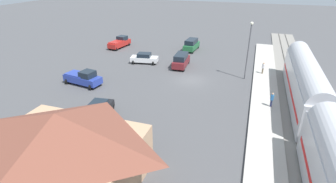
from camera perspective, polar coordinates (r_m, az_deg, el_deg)
name	(u,v)px	position (r m, az deg, el deg)	size (l,w,h in m)	color
ground_plane	(191,80)	(37.33, 5.12, 2.46)	(200.00, 200.00, 0.00)	#4C4C4F
railway_track	(298,93)	(37.02, 26.65, -0.34)	(4.80, 70.00, 0.30)	gray
platform	(265,89)	(36.53, 20.53, 0.59)	(3.20, 46.00, 0.30)	#B7B2A8
passenger_train	(321,123)	(25.13, 30.64, -6.04)	(2.93, 38.13, 4.98)	silver
station_building	(62,149)	(20.01, -22.37, -11.53)	(11.29, 8.84, 5.91)	tan
pedestrian_on_platform	(263,67)	(41.06, 20.21, 5.04)	(0.36, 0.36, 1.71)	brown
pedestrian_waiting_far	(272,99)	(31.33, 21.90, -1.48)	(0.36, 0.36, 1.71)	#23284C
pickup_blue	(83,78)	(37.24, -18.19, 2.89)	(5.64, 3.12, 2.14)	#283D9E
suv_green	(191,45)	(51.40, 5.17, 10.24)	(2.25, 5.01, 2.22)	#236638
sedan_white	(144,58)	(44.14, -5.23, 7.33)	(4.75, 2.83, 1.74)	white
suv_maroon	(181,60)	(42.13, 2.91, 6.90)	(2.22, 5.00, 2.22)	maroon
sedan_black	(98,110)	(28.64, -15.09, -3.91)	(2.39, 4.70, 1.74)	black
pickup_red	(120,42)	(54.17, -10.59, 10.57)	(2.68, 5.62, 2.14)	red
light_pole_near_platform	(249,44)	(37.71, 17.39, 9.85)	(0.44, 0.44, 8.17)	#515156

